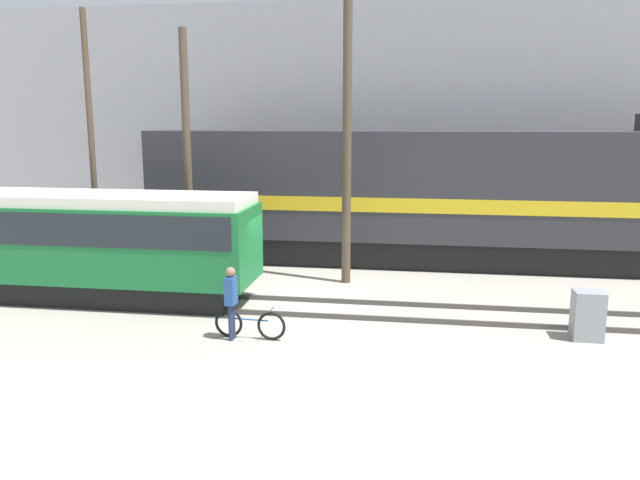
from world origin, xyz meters
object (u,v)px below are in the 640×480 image
(utility_pole_right, at_px, (347,146))
(bicycle, at_px, (250,324))
(freight_locomotive, at_px, (432,195))
(streetcar, at_px, (90,240))
(signal_box, at_px, (588,315))
(utility_pole_left, at_px, (92,145))
(person, at_px, (231,295))
(utility_pole_center, at_px, (187,156))

(utility_pole_right, bearing_deg, bicycle, -106.39)
(freight_locomotive, xyz_separation_m, streetcar, (-9.92, -6.29, -0.73))
(streetcar, height_order, signal_box, streetcar)
(freight_locomotive, distance_m, utility_pole_right, 4.59)
(freight_locomotive, bearing_deg, utility_pole_left, -164.56)
(bicycle, bearing_deg, person, -163.04)
(freight_locomotive, relative_size, bicycle, 11.38)
(freight_locomotive, distance_m, utility_pole_left, 11.96)
(person, distance_m, utility_pole_right, 7.01)
(streetcar, height_order, utility_pole_left, utility_pole_left)
(utility_pole_right, relative_size, signal_box, 7.37)
(freight_locomotive, height_order, utility_pole_left, utility_pole_left)
(streetcar, bearing_deg, utility_pole_center, 59.16)
(streetcar, bearing_deg, person, -27.80)
(bicycle, height_order, person, person)
(bicycle, xyz_separation_m, person, (-0.41, -0.13, 0.74))
(bicycle, relative_size, utility_pole_center, 0.22)
(streetcar, bearing_deg, signal_box, -5.51)
(utility_pole_left, xyz_separation_m, signal_box, (15.00, -4.45, -3.79))
(bicycle, distance_m, utility_pole_left, 9.85)
(freight_locomotive, distance_m, signal_box, 8.63)
(utility_pole_left, relative_size, signal_box, 7.32)
(freight_locomotive, bearing_deg, utility_pole_center, -158.63)
(person, bearing_deg, utility_pole_left, 138.35)
(bicycle, bearing_deg, freight_locomotive, 63.31)
(utility_pole_left, distance_m, signal_box, 16.10)
(bicycle, bearing_deg, signal_box, 8.75)
(utility_pole_left, bearing_deg, person, -41.65)
(person, relative_size, utility_pole_right, 0.20)
(bicycle, height_order, utility_pole_right, utility_pole_right)
(bicycle, xyz_separation_m, signal_box, (8.05, 1.24, 0.24))
(streetcar, relative_size, utility_pole_center, 1.20)
(streetcar, bearing_deg, bicycle, -24.92)
(utility_pole_center, bearing_deg, streetcar, -120.84)
(bicycle, xyz_separation_m, utility_pole_center, (-3.60, 5.69, 3.69))
(utility_pole_right, bearing_deg, freight_locomotive, 48.65)
(streetcar, distance_m, signal_box, 13.64)
(person, bearing_deg, bicycle, 16.96)
(utility_pole_center, bearing_deg, freight_locomotive, 21.37)
(utility_pole_left, relative_size, utility_pole_center, 1.08)
(utility_pole_right, bearing_deg, utility_pole_center, 180.00)
(bicycle, relative_size, utility_pole_right, 0.20)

